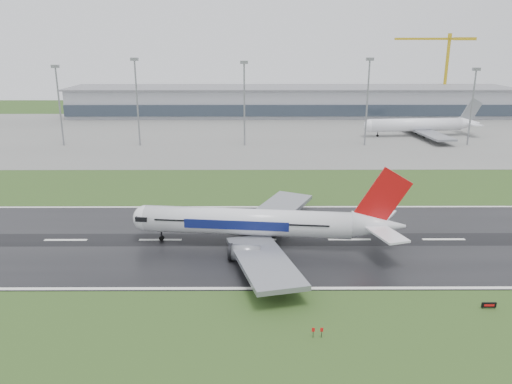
{
  "coord_description": "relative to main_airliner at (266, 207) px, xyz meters",
  "views": [
    {
      "loc": [
        -20.23,
        -98.78,
        40.49
      ],
      "look_at": [
        -19.73,
        12.0,
        7.0
      ],
      "focal_mm": 35.29,
      "sensor_mm": 36.0,
      "label": 1
    }
  ],
  "objects": [
    {
      "name": "ground",
      "position": [
        17.8,
        2.75,
        -8.29
      ],
      "size": [
        520.0,
        520.0,
        0.0
      ],
      "primitive_type": "plane",
      "color": "#274418",
      "rests_on": "ground"
    },
    {
      "name": "apron",
      "position": [
        17.8,
        127.75,
        -8.25
      ],
      "size": [
        400.0,
        130.0,
        0.08
      ],
      "primitive_type": "cube",
      "color": "slate",
      "rests_on": "ground"
    },
    {
      "name": "main_airliner",
      "position": [
        0.0,
        0.0,
        0.0
      ],
      "size": [
        61.11,
        58.78,
        16.37
      ],
      "primitive_type": null,
      "rotation": [
        0.0,
        0.0,
        -0.11
      ],
      "color": "silver",
      "rests_on": "runway"
    },
    {
      "name": "parked_airliner",
      "position": [
        70.66,
        123.21,
        -0.31
      ],
      "size": [
        58.79,
        55.49,
        15.79
      ],
      "primitive_type": null,
      "rotation": [
        0.0,
        0.0,
        0.1
      ],
      "color": "white",
      "rests_on": "apron"
    },
    {
      "name": "runway_sign",
      "position": [
        34.56,
        -25.67,
        -7.77
      ],
      "size": [
        2.29,
        0.82,
        1.04
      ],
      "primitive_type": null,
      "rotation": [
        0.0,
        0.0,
        -0.25
      ],
      "color": "black",
      "rests_on": "ground"
    },
    {
      "name": "tower_crane",
      "position": [
        109.3,
        202.75,
        13.85
      ],
      "size": [
        42.65,
        18.66,
        44.28
      ],
      "primitive_type": null,
      "rotation": [
        0.0,
        0.0,
        -0.37
      ],
      "color": "gold",
      "rests_on": "ground"
    },
    {
      "name": "floodmast_0",
      "position": [
        -78.67,
        102.75,
        6.86
      ],
      "size": [
        0.64,
        0.64,
        30.3
      ],
      "primitive_type": "cylinder",
      "color": "gray",
      "rests_on": "ground"
    },
    {
      "name": "floodmast_2",
      "position": [
        -6.12,
        102.75,
        7.61
      ],
      "size": [
        0.64,
        0.64,
        31.8
      ],
      "primitive_type": "cylinder",
      "color": "gray",
      "rests_on": "ground"
    },
    {
      "name": "floodmast_3",
      "position": [
        42.14,
        102.75,
        8.2
      ],
      "size": [
        0.64,
        0.64,
        32.97
      ],
      "primitive_type": "cylinder",
      "color": "gray",
      "rests_on": "ground"
    },
    {
      "name": "runway",
      "position": [
        17.8,
        2.75,
        -8.24
      ],
      "size": [
        400.0,
        45.0,
        0.1
      ],
      "primitive_type": "cube",
      "color": "black",
      "rests_on": "ground"
    },
    {
      "name": "floodmast_1",
      "position": [
        -48.11,
        102.75,
        8.19
      ],
      "size": [
        0.64,
        0.64,
        32.96
      ],
      "primitive_type": "cylinder",
      "color": "gray",
      "rests_on": "ground"
    },
    {
      "name": "floodmast_4",
      "position": [
        83.55,
        102.75,
        6.32
      ],
      "size": [
        0.64,
        0.64,
        29.21
      ],
      "primitive_type": "cylinder",
      "color": "gray",
      "rests_on": "ground"
    },
    {
      "name": "terminal",
      "position": [
        17.8,
        187.75,
        -0.79
      ],
      "size": [
        240.0,
        36.0,
        15.0
      ],
      "primitive_type": "cube",
      "color": "gray",
      "rests_on": "ground"
    }
  ]
}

